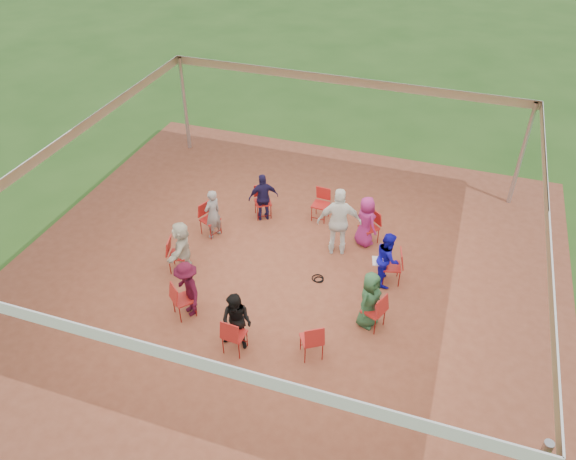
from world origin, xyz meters
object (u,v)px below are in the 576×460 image
(cable_coil, at_px, (318,279))
(chair_9, at_px, (373,311))
(chair_1, at_px, (369,228))
(chair_0, at_px, (392,266))
(chair_3, at_px, (263,202))
(person_seated_0, at_px, (388,258))
(person_seated_2, at_px, (263,197))
(chair_8, at_px, (312,339))
(person_seated_3, at_px, (213,214))
(chair_6, at_px, (184,299))
(chair_2, at_px, (321,205))
(person_seated_6, at_px, (237,322))
(chair_7, at_px, (235,334))
(laptop, at_px, (380,259))
(chair_5, at_px, (178,255))
(person_seated_4, at_px, (182,247))
(person_seated_7, at_px, (370,300))
(standing_person, at_px, (339,222))
(person_seated_1, at_px, (366,221))
(person_seated_5, at_px, (188,289))
(chair_4, at_px, (210,220))

(cable_coil, bearing_deg, chair_9, -35.14)
(chair_1, bearing_deg, chair_0, 162.00)
(chair_3, height_order, cable_coil, chair_3)
(person_seated_0, relative_size, person_seated_2, 1.00)
(chair_8, bearing_deg, person_seated_3, 107.54)
(chair_0, distance_m, chair_1, 1.55)
(chair_3, height_order, chair_9, same)
(chair_0, height_order, person_seated_2, person_seated_2)
(cable_coil, bearing_deg, chair_6, -140.03)
(chair_2, distance_m, cable_coil, 2.50)
(person_seated_3, bearing_deg, person_seated_6, 54.00)
(chair_0, bearing_deg, chair_3, 54.00)
(chair_7, distance_m, laptop, 3.84)
(chair_5, relative_size, person_seated_4, 0.66)
(chair_0, bearing_deg, cable_coil, 92.80)
(person_seated_7, bearing_deg, standing_person, 51.56)
(chair_0, height_order, person_seated_0, person_seated_0)
(person_seated_4, xyz_separation_m, standing_person, (3.30, 1.85, 0.23))
(person_seated_1, relative_size, person_seated_5, 1.00)
(chair_4, bearing_deg, chair_5, 18.00)
(person_seated_1, xyz_separation_m, person_seated_5, (-3.07, -3.65, 0.00))
(chair_2, height_order, standing_person, standing_person)
(chair_3, xyz_separation_m, chair_4, (-1.00, -1.18, 0.00))
(chair_2, xyz_separation_m, chair_9, (2.15, -3.44, 0.00))
(chair_7, xyz_separation_m, cable_coil, (0.99, 2.62, -0.43))
(person_seated_3, bearing_deg, person_seated_4, 18.00)
(chair_0, bearing_deg, chair_6, 108.00)
(person_seated_5, distance_m, laptop, 4.38)
(person_seated_4, distance_m, standing_person, 3.79)
(chair_3, bearing_deg, chair_2, 162.00)
(chair_1, bearing_deg, chair_6, 90.00)
(chair_1, relative_size, chair_9, 1.00)
(chair_0, height_order, person_seated_4, person_seated_4)
(chair_2, bearing_deg, chair_3, 18.00)
(person_seated_1, relative_size, laptop, 3.44)
(person_seated_7, bearing_deg, person_seated_3, 90.00)
(person_seated_4, height_order, standing_person, standing_person)
(person_seated_3, xyz_separation_m, person_seated_4, (-0.10, -1.47, 0.00))
(person_seated_3, bearing_deg, standing_person, 118.77)
(chair_1, relative_size, chair_7, 1.00)
(chair_5, relative_size, person_seated_2, 0.66)
(chair_0, bearing_deg, chair_8, 144.00)
(chair_6, distance_m, person_seated_7, 3.96)
(person_seated_4, xyz_separation_m, person_seated_7, (4.52, -0.32, 0.00))
(person_seated_3, relative_size, person_seated_7, 1.00)
(person_seated_3, bearing_deg, laptop, 107.36)
(chair_1, height_order, standing_person, standing_person)
(chair_0, xyz_separation_m, chair_3, (-3.76, 1.52, 0.00))
(person_seated_4, bearing_deg, person_seated_5, 18.00)
(standing_person, relative_size, laptop, 4.61)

